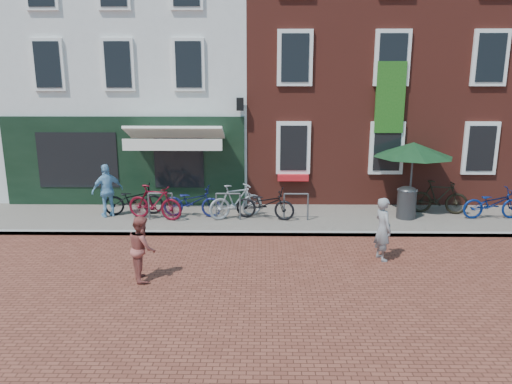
{
  "coord_description": "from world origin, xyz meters",
  "views": [
    {
      "loc": [
        -0.48,
        -12.61,
        4.27
      ],
      "look_at": [
        -0.67,
        0.29,
        1.17
      ],
      "focal_mm": 34.09,
      "sensor_mm": 36.0,
      "label": 1
    }
  ],
  "objects_px": {
    "bicycle_4": "(265,204)",
    "bicycle_6": "(493,203)",
    "bicycle_3": "(236,201)",
    "bicycle_2": "(192,201)",
    "bicycle_0": "(134,200)",
    "parasol": "(413,147)",
    "boy": "(142,248)",
    "bicycle_1": "(155,202)",
    "litter_bin": "(407,201)",
    "woman": "(383,229)",
    "bicycle_5": "(439,197)",
    "cafe_person": "(107,191)"
  },
  "relations": [
    {
      "from": "woman",
      "to": "bicycle_2",
      "type": "distance_m",
      "value": 5.92
    },
    {
      "from": "bicycle_0",
      "to": "bicycle_1",
      "type": "distance_m",
      "value": 0.91
    },
    {
      "from": "parasol",
      "to": "bicycle_0",
      "type": "xyz_separation_m",
      "value": [
        -8.58,
        -0.52,
        -1.57
      ]
    },
    {
      "from": "litter_bin",
      "to": "bicycle_3",
      "type": "relative_size",
      "value": 0.6
    },
    {
      "from": "bicycle_0",
      "to": "bicycle_3",
      "type": "xyz_separation_m",
      "value": [
        3.16,
        -0.32,
        0.05
      ]
    },
    {
      "from": "bicycle_2",
      "to": "bicycle_3",
      "type": "distance_m",
      "value": 1.34
    },
    {
      "from": "bicycle_1",
      "to": "bicycle_6",
      "type": "relative_size",
      "value": 0.97
    },
    {
      "from": "bicycle_4",
      "to": "bicycle_6",
      "type": "height_order",
      "value": "same"
    },
    {
      "from": "litter_bin",
      "to": "bicycle_6",
      "type": "distance_m",
      "value": 2.56
    },
    {
      "from": "bicycle_3",
      "to": "bicycle_2",
      "type": "bearing_deg",
      "value": 57.57
    },
    {
      "from": "woman",
      "to": "cafe_person",
      "type": "xyz_separation_m",
      "value": [
        -7.5,
        3.19,
        0.15
      ]
    },
    {
      "from": "boy",
      "to": "cafe_person",
      "type": "distance_m",
      "value": 4.9
    },
    {
      "from": "parasol",
      "to": "bicycle_0",
      "type": "height_order",
      "value": "parasol"
    },
    {
      "from": "woman",
      "to": "bicycle_2",
      "type": "bearing_deg",
      "value": 40.31
    },
    {
      "from": "boy",
      "to": "bicycle_3",
      "type": "xyz_separation_m",
      "value": [
        1.76,
        4.32,
        -0.08
      ]
    },
    {
      "from": "bicycle_1",
      "to": "bicycle_5",
      "type": "distance_m",
      "value": 8.67
    },
    {
      "from": "bicycle_3",
      "to": "bicycle_4",
      "type": "bearing_deg",
      "value": -123.12
    },
    {
      "from": "bicycle_0",
      "to": "bicycle_5",
      "type": "distance_m",
      "value": 9.4
    },
    {
      "from": "litter_bin",
      "to": "bicycle_0",
      "type": "bearing_deg",
      "value": 178.11
    },
    {
      "from": "bicycle_2",
      "to": "bicycle_1",
      "type": "bearing_deg",
      "value": 111.12
    },
    {
      "from": "litter_bin",
      "to": "woman",
      "type": "relative_size",
      "value": 0.68
    },
    {
      "from": "bicycle_3",
      "to": "parasol",
      "type": "bearing_deg",
      "value": -108.09
    },
    {
      "from": "parasol",
      "to": "bicycle_6",
      "type": "distance_m",
      "value": 2.84
    },
    {
      "from": "bicycle_6",
      "to": "litter_bin",
      "type": "bearing_deg",
      "value": 87.22
    },
    {
      "from": "litter_bin",
      "to": "bicycle_5",
      "type": "height_order",
      "value": "same"
    },
    {
      "from": "parasol",
      "to": "bicycle_3",
      "type": "xyz_separation_m",
      "value": [
        -5.42,
        -0.84,
        -1.52
      ]
    },
    {
      "from": "litter_bin",
      "to": "bicycle_3",
      "type": "bearing_deg",
      "value": -179.48
    },
    {
      "from": "bicycle_0",
      "to": "bicycle_3",
      "type": "bearing_deg",
      "value": -104.11
    },
    {
      "from": "bicycle_3",
      "to": "bicycle_6",
      "type": "height_order",
      "value": "bicycle_3"
    },
    {
      "from": "woman",
      "to": "litter_bin",
      "type": "bearing_deg",
      "value": -41.79
    },
    {
      "from": "bicycle_0",
      "to": "boy",
      "type": "bearing_deg",
      "value": -171.59
    },
    {
      "from": "bicycle_4",
      "to": "bicycle_2",
      "type": "bearing_deg",
      "value": 97.89
    },
    {
      "from": "cafe_person",
      "to": "bicycle_2",
      "type": "relative_size",
      "value": 0.91
    },
    {
      "from": "bicycle_0",
      "to": "bicycle_4",
      "type": "height_order",
      "value": "same"
    },
    {
      "from": "parasol",
      "to": "bicycle_5",
      "type": "distance_m",
      "value": 1.75
    },
    {
      "from": "boy",
      "to": "bicycle_3",
      "type": "distance_m",
      "value": 4.67
    },
    {
      "from": "litter_bin",
      "to": "bicycle_4",
      "type": "distance_m",
      "value": 4.23
    },
    {
      "from": "cafe_person",
      "to": "bicycle_5",
      "type": "xyz_separation_m",
      "value": [
        10.11,
        0.48,
        -0.29
      ]
    },
    {
      "from": "bicycle_0",
      "to": "bicycle_6",
      "type": "bearing_deg",
      "value": -99.8
    },
    {
      "from": "litter_bin",
      "to": "woman",
      "type": "height_order",
      "value": "woman"
    },
    {
      "from": "litter_bin",
      "to": "boy",
      "type": "bearing_deg",
      "value": -147.53
    },
    {
      "from": "bicycle_2",
      "to": "bicycle_3",
      "type": "xyz_separation_m",
      "value": [
        1.33,
        -0.13,
        0.05
      ]
    },
    {
      "from": "litter_bin",
      "to": "boy",
      "type": "relative_size",
      "value": 0.74
    },
    {
      "from": "parasol",
      "to": "boy",
      "type": "xyz_separation_m",
      "value": [
        -7.19,
        -5.16,
        -1.44
      ]
    },
    {
      "from": "cafe_person",
      "to": "bicycle_2",
      "type": "bearing_deg",
      "value": 144.98
    },
    {
      "from": "parasol",
      "to": "bicycle_4",
      "type": "height_order",
      "value": "parasol"
    },
    {
      "from": "bicycle_0",
      "to": "woman",
      "type": "bearing_deg",
      "value": -125.04
    },
    {
      "from": "boy",
      "to": "bicycle_0",
      "type": "bearing_deg",
      "value": -4.95
    },
    {
      "from": "boy",
      "to": "bicycle_0",
      "type": "relative_size",
      "value": 0.79
    },
    {
      "from": "bicycle_2",
      "to": "cafe_person",
      "type": "bearing_deg",
      "value": 95.56
    }
  ]
}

